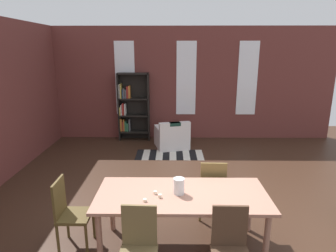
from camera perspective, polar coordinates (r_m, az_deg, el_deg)
The scene contains 17 objects.
ground_plane at distance 4.50m, azimuth 6.24°, elevation -19.58°, with size 11.85×11.85×0.00m, color #392418.
back_wall_brick at distance 8.38m, azimuth 3.53°, elevation 8.22°, with size 8.36×0.12×3.15m, color brown.
window_pane_0 at distance 8.38m, azimuth -8.39°, elevation 9.17°, with size 0.55×0.02×2.05m, color white.
window_pane_1 at distance 8.29m, azimuth 3.57°, elevation 9.24°, with size 0.55×0.02×2.05m, color white.
window_pane_2 at distance 8.55m, azimuth 15.29°, elevation 8.93°, with size 0.55×0.02×2.05m, color white.
dining_table at distance 3.81m, azimuth 2.74°, elevation -14.11°, with size 2.16×0.95×0.78m.
vase_on_table at distance 3.72m, azimuth 2.16°, elevation -11.67°, with size 0.14×0.14×0.21m, color silver.
tealight_candle_0 at distance 3.67m, azimuth -1.60°, elevation -13.55°, with size 0.04×0.04×0.04m, color silver.
tealight_candle_1 at distance 3.59m, azimuth -4.55°, elevation -14.29°, with size 0.04×0.04×0.03m, color silver.
tealight_candle_2 at distance 3.75m, azimuth -2.52°, elevation -12.89°, with size 0.04×0.04×0.04m, color silver.
dining_chair_near_left at distance 3.34m, azimuth -5.85°, elevation -22.66°, with size 0.42×0.42×0.95m.
dining_chair_head_left at distance 4.11m, azimuth -18.80°, elevation -15.55°, with size 0.40×0.40×0.95m.
dining_chair_far_right at distance 4.55m, azimuth 8.62°, elevation -11.76°, with size 0.41×0.41×0.95m.
dining_chair_near_right at distance 3.38m, azimuth 12.13°, elevation -22.41°, with size 0.41×0.41×0.95m.
bookshelf_tall at distance 8.30m, azimuth -7.19°, elevation 3.82°, with size 0.88×0.30×1.90m.
armchair_white at distance 7.70m, azimuth 0.78°, elevation -2.22°, with size 0.97×0.97×0.75m.
striped_rug at distance 7.24m, azimuth 0.31°, elevation -5.63°, with size 1.66×0.74×0.01m.
Camera 1 is at (-0.42, -3.69, 2.54)m, focal length 31.13 mm.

